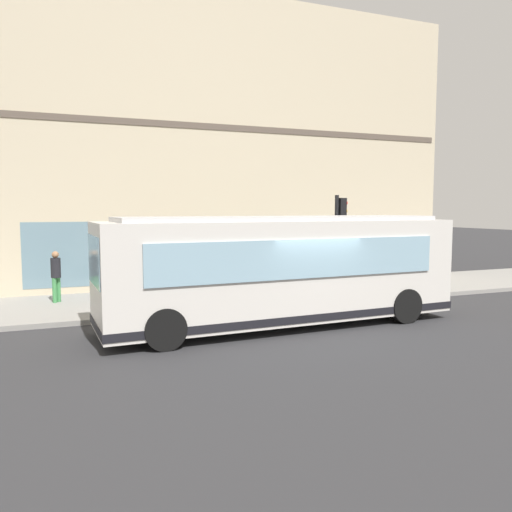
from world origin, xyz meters
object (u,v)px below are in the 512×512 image
(city_bus_nearside, at_px, (281,271))
(pedestrian_by_light_pole, at_px, (145,273))
(traffic_light_near_corner, at_px, (340,226))
(fire_hydrant, at_px, (229,288))
(pedestrian_near_hydrant, at_px, (204,267))
(pedestrian_near_building_entrance, at_px, (56,273))
(newspaper_vending_box, at_px, (411,276))

(city_bus_nearside, height_order, pedestrian_by_light_pole, city_bus_nearside)
(traffic_light_near_corner, bearing_deg, city_bus_nearside, 127.66)
(city_bus_nearside, distance_m, pedestrian_by_light_pole, 5.53)
(fire_hydrant, distance_m, pedestrian_near_hydrant, 1.73)
(fire_hydrant, bearing_deg, pedestrian_near_building_entrance, 75.42)
(fire_hydrant, bearing_deg, newspaper_vending_box, -91.81)
(traffic_light_near_corner, relative_size, pedestrian_near_building_entrance, 2.10)
(city_bus_nearside, relative_size, pedestrian_near_hydrant, 6.17)
(fire_hydrant, relative_size, pedestrian_near_building_entrance, 0.43)
(pedestrian_near_building_entrance, distance_m, pedestrian_by_light_pole, 2.93)
(newspaper_vending_box, bearing_deg, fire_hydrant, 88.19)
(pedestrian_near_hydrant, height_order, pedestrian_by_light_pole, pedestrian_near_hydrant)
(city_bus_nearside, xyz_separation_m, fire_hydrant, (3.84, 0.27, -1.04))
(pedestrian_near_building_entrance, bearing_deg, pedestrian_near_hydrant, -88.67)
(fire_hydrant, distance_m, pedestrian_near_building_entrance, 5.81)
(pedestrian_near_hydrant, xyz_separation_m, pedestrian_by_light_pole, (-0.80, 2.32, -0.02))
(city_bus_nearside, height_order, newspaper_vending_box, city_bus_nearside)
(pedestrian_by_light_pole, height_order, newspaper_vending_box, pedestrian_by_light_pole)
(pedestrian_by_light_pole, bearing_deg, newspaper_vending_box, -95.58)
(city_bus_nearside, bearing_deg, traffic_light_near_corner, -52.34)
(pedestrian_near_building_entrance, distance_m, pedestrian_near_hydrant, 5.16)
(city_bus_nearside, xyz_separation_m, traffic_light_near_corner, (2.67, -3.45, 1.11))
(city_bus_nearside, bearing_deg, newspaper_vending_box, -63.90)
(pedestrian_near_hydrant, bearing_deg, traffic_light_near_corner, -123.55)
(fire_hydrant, height_order, newspaper_vending_box, newspaper_vending_box)
(fire_hydrant, relative_size, pedestrian_near_hydrant, 0.45)
(fire_hydrant, distance_m, pedestrian_by_light_pole, 2.90)
(traffic_light_near_corner, relative_size, pedestrian_near_hydrant, 2.19)
(pedestrian_by_light_pole, bearing_deg, fire_hydrant, -105.68)
(traffic_light_near_corner, bearing_deg, fire_hydrant, 72.45)
(pedestrian_by_light_pole, xyz_separation_m, newspaper_vending_box, (-1.01, -10.36, -0.47))
(newspaper_vending_box, bearing_deg, pedestrian_near_hydrant, 77.28)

